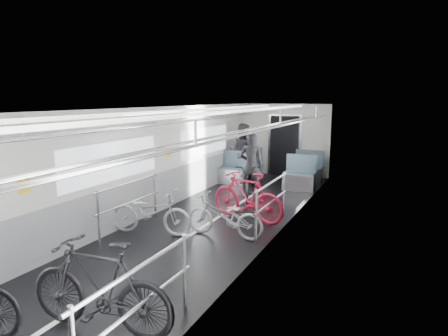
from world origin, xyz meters
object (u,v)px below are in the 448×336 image
(bike_aisle, at_px, (248,181))
(person_standing, at_px, (251,166))
(bike_right_near, at_px, (100,286))
(bike_right_far, at_px, (247,196))
(bike_right_mid, at_px, (224,216))
(person_seated, at_px, (242,152))
(bike_left_far, at_px, (151,212))

(bike_aisle, distance_m, person_standing, 0.41)
(bike_right_near, xyz_separation_m, bike_right_far, (0.03, 4.54, -0.01))
(person_standing, bearing_deg, bike_right_mid, 91.37)
(bike_right_near, distance_m, person_standing, 6.42)
(bike_right_far, height_order, bike_aisle, bike_right_far)
(bike_right_mid, distance_m, person_seated, 5.22)
(bike_aisle, distance_m, person_seated, 2.33)
(bike_right_mid, bearing_deg, bike_right_far, 178.13)
(bike_right_near, bearing_deg, bike_right_mid, 174.28)
(bike_right_far, bearing_deg, bike_right_near, 13.29)
(bike_right_near, height_order, person_standing, person_standing)
(bike_aisle, height_order, person_seated, person_seated)
(bike_right_near, distance_m, bike_right_far, 4.54)
(bike_aisle, relative_size, person_standing, 1.04)
(bike_right_far, bearing_deg, bike_aisle, -146.60)
(bike_aisle, bearing_deg, bike_right_mid, -97.70)
(bike_right_near, relative_size, bike_aisle, 1.01)
(person_seated, bearing_deg, bike_left_far, 95.09)
(bike_left_far, height_order, person_standing, person_standing)
(person_standing, xyz_separation_m, person_seated, (-1.03, 1.96, 0.04))
(bike_aisle, bearing_deg, bike_right_near, -103.98)
(bike_right_far, height_order, person_seated, person_seated)
(bike_left_far, bearing_deg, person_seated, -7.62)
(bike_right_near, height_order, bike_aisle, bike_right_near)
(person_seated, bearing_deg, bike_right_mid, 110.53)
(bike_right_far, xyz_separation_m, person_standing, (-0.58, 1.84, 0.33))
(bike_right_near, xyz_separation_m, person_standing, (-0.56, 6.38, 0.32))
(bike_right_far, bearing_deg, bike_right_mid, 12.28)
(bike_right_near, bearing_deg, person_standing, 179.27)
(bike_right_mid, bearing_deg, bike_left_far, -73.69)
(bike_right_mid, bearing_deg, person_standing, -169.93)
(bike_right_mid, xyz_separation_m, person_seated, (-1.58, 4.95, 0.50))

